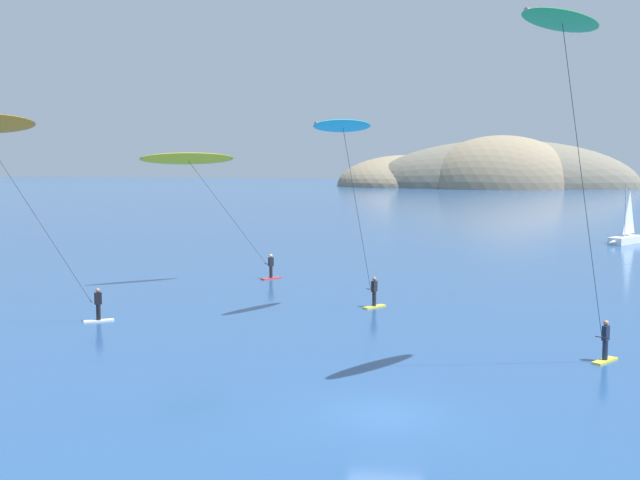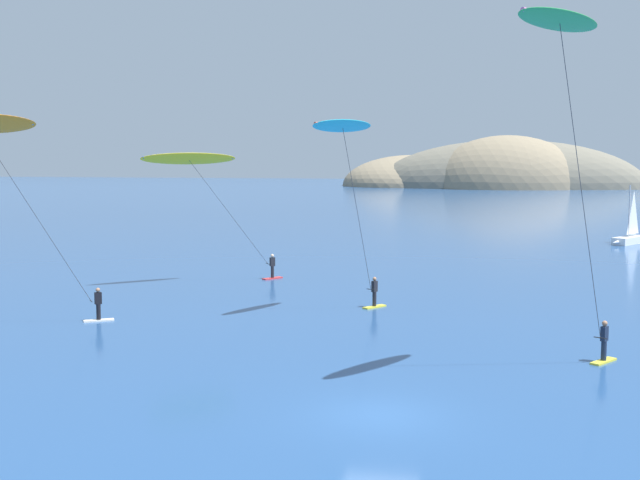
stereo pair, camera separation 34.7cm
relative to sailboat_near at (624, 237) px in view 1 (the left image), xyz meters
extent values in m
plane|color=navy|center=(-15.42, -56.92, -0.64)|extent=(600.00, 600.00, 0.00)
ellipsoid|color=#84755B|center=(-39.79, 163.35, -0.64)|extent=(42.15, 44.40, 18.70)
ellipsoid|color=#6B6656|center=(-11.28, 151.30, -0.64)|extent=(75.45, 30.37, 27.08)
ellipsoid|color=#84755B|center=(-11.58, 148.39, -0.64)|extent=(44.51, 31.91, 29.46)
cube|color=white|center=(0.17, 0.26, -0.29)|extent=(3.80, 4.78, 0.70)
cone|color=white|center=(-1.15, -1.75, -0.29)|extent=(1.74, 2.17, 0.67)
cylinder|color=#B2B2B7|center=(0.00, 0.00, 2.56)|extent=(0.12, 0.12, 5.00)
pyramid|color=white|center=(0.50, 0.76, 2.38)|extent=(1.05, 1.55, 4.25)
cylinder|color=#A5A5AD|center=(0.50, 0.76, 0.31)|extent=(1.05, 1.55, 0.08)
cube|color=yellow|center=(-7.60, -48.17, -0.60)|extent=(1.17, 1.47, 0.08)
cylinder|color=#192338|center=(-7.60, -48.17, -0.16)|extent=(0.22, 0.22, 0.80)
cube|color=#192338|center=(-7.60, -48.17, 0.54)|extent=(0.35, 0.39, 0.60)
sphere|color=#9E7051|center=(-7.60, -48.17, 0.96)|extent=(0.22, 0.22, 0.22)
cylinder|color=black|center=(-7.78, -48.47, 0.42)|extent=(0.49, 0.32, 0.04)
ellipsoid|color=green|center=(-9.90, -51.95, 12.38)|extent=(3.76, 5.13, 0.63)
cylinder|color=#D660B7|center=(-9.90, -51.95, 12.43)|extent=(2.76, 4.38, 0.16)
cylinder|color=#333338|center=(-8.84, -50.21, 6.35)|extent=(2.15, 3.51, 11.87)
cube|color=yellow|center=(-18.57, -38.40, -0.60)|extent=(1.19, 1.46, 0.08)
cylinder|color=black|center=(-18.57, -38.40, -0.16)|extent=(0.22, 0.22, 0.80)
cube|color=black|center=(-18.57, -38.40, 0.54)|extent=(0.33, 0.39, 0.60)
sphere|color=#9E7051|center=(-18.57, -38.40, 0.96)|extent=(0.22, 0.22, 0.22)
cylinder|color=black|center=(-18.72, -38.71, 0.42)|extent=(0.51, 0.28, 0.04)
ellipsoid|color=#23B2C6|center=(-19.85, -41.04, 9.25)|extent=(3.09, 4.76, 0.77)
cylinder|color=#DB4C38|center=(-19.85, -41.04, 9.30)|extent=(2.11, 4.13, 0.16)
cylinder|color=#333338|center=(-19.29, -39.87, 4.78)|extent=(1.16, 2.36, 8.74)
cube|color=red|center=(-27.10, -29.44, -0.60)|extent=(1.20, 1.45, 0.08)
cylinder|color=black|center=(-27.10, -29.44, -0.16)|extent=(0.22, 0.22, 0.80)
cube|color=black|center=(-27.10, -29.44, 0.54)|extent=(0.39, 0.38, 0.60)
sphere|color=beige|center=(-27.10, -29.44, 0.96)|extent=(0.22, 0.22, 0.22)
cylinder|color=black|center=(-27.36, -29.68, 0.42)|extent=(0.40, 0.43, 0.04)
ellipsoid|color=yellow|center=(-31.45, -33.39, 7.58)|extent=(5.47, 5.11, 0.90)
cylinder|color=#1432E0|center=(-31.45, -33.39, 7.63)|extent=(4.60, 4.20, 0.16)
cylinder|color=#333338|center=(-29.41, -31.54, 3.95)|extent=(4.12, 3.74, 7.07)
cube|color=silver|center=(-31.60, -45.29, -0.60)|extent=(1.47, 1.16, 0.08)
cylinder|color=black|center=(-31.60, -45.29, -0.16)|extent=(0.22, 0.22, 0.80)
cube|color=black|center=(-31.60, -45.29, 0.54)|extent=(0.39, 0.37, 0.60)
sphere|color=#9E7051|center=(-31.60, -45.29, 0.96)|extent=(0.22, 0.22, 0.22)
cylinder|color=black|center=(-31.88, -45.51, 0.42)|extent=(0.38, 0.45, 0.04)
cylinder|color=#333338|center=(-33.80, -47.07, 4.76)|extent=(3.88, 3.14, 8.70)
camera|label=1|loc=(-11.93, -81.80, 7.57)|focal=45.00mm
camera|label=2|loc=(-11.59, -81.73, 7.57)|focal=45.00mm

